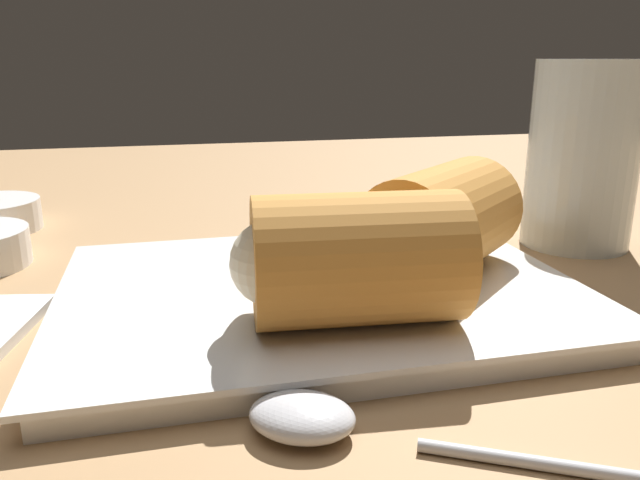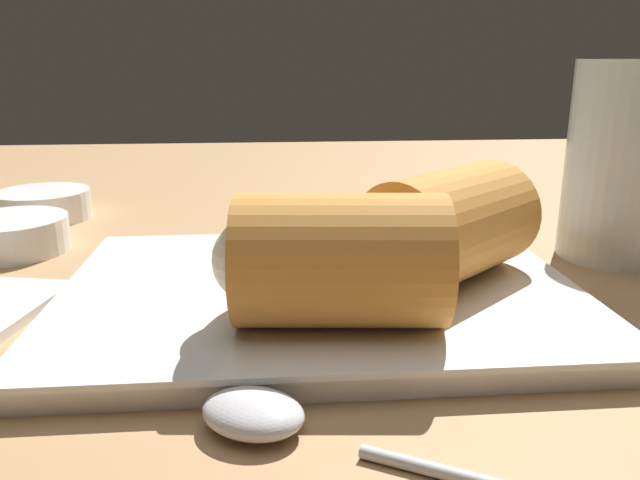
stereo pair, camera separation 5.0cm
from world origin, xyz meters
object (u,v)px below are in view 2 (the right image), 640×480
dipping_bowl_near (11,233)px  drinking_glass (625,162)px  dipping_bowl_far (43,204)px  serving_plate (320,295)px  spoon (278,420)px

dipping_bowl_near → drinking_glass: size_ratio=0.59×
drinking_glass → dipping_bowl_far: bearing=161.6°
serving_plate → drinking_glass: 23.82cm
dipping_bowl_near → dipping_bowl_far: 9.83cm
serving_plate → dipping_bowl_far: dipping_bowl_far is taller
serving_plate → dipping_bowl_far: (-22.47, 22.40, 0.61)cm
serving_plate → drinking_glass: (21.72, 7.72, 6.03)cm
dipping_bowl_near → drinking_glass: 43.85cm
serving_plate → spoon: size_ratio=1.90×
dipping_bowl_far → spoon: (19.83, -34.77, -0.71)cm
serving_plate → dipping_bowl_far: 31.73cm
dipping_bowl_far → serving_plate: bearing=-44.9°
dipping_bowl_near → spoon: dipping_bowl_near is taller
dipping_bowl_near → drinking_glass: (43.24, -4.90, 5.42)cm
dipping_bowl_near → dipping_bowl_far: size_ratio=1.00×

